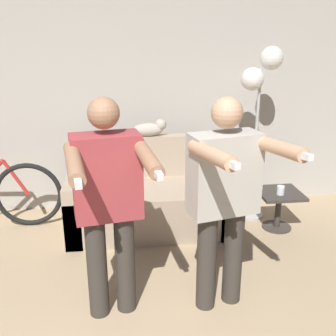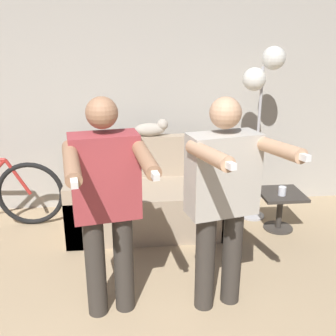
# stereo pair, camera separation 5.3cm
# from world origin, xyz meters

# --- Properties ---
(wall_back) EXTENTS (10.00, 0.05, 2.60)m
(wall_back) POSITION_xyz_m (0.00, 3.16, 1.30)
(wall_back) COLOR #B7B2A8
(wall_back) RESTS_ON ground_plane
(couch) EXTENTS (1.63, 0.81, 0.90)m
(couch) POSITION_xyz_m (0.36, 2.55, 0.30)
(couch) COLOR tan
(couch) RESTS_ON ground_plane
(person_left) EXTENTS (0.59, 0.74, 1.55)m
(person_left) POSITION_xyz_m (0.00, 1.23, 0.89)
(person_left) COLOR #38332D
(person_left) RESTS_ON ground_plane
(person_right) EXTENTS (0.64, 0.76, 1.54)m
(person_right) POSITION_xyz_m (0.78, 1.23, 0.90)
(person_right) COLOR #38332D
(person_right) RESTS_ON ground_plane
(cat) EXTENTS (0.45, 0.15, 0.18)m
(cat) POSITION_xyz_m (0.40, 2.84, 0.98)
(cat) COLOR #B7AD9E
(cat) RESTS_ON couch
(floor_lamp) EXTENTS (0.41, 0.27, 1.81)m
(floor_lamp) POSITION_xyz_m (1.50, 2.66, 1.47)
(floor_lamp) COLOR #B2B2B7
(floor_lamp) RESTS_ON ground_plane
(side_table) EXTENTS (0.43, 0.43, 0.40)m
(side_table) POSITION_xyz_m (1.67, 2.35, 0.29)
(side_table) COLOR #38332D
(side_table) RESTS_ON ground_plane
(cup) EXTENTS (0.08, 0.08, 0.09)m
(cup) POSITION_xyz_m (1.65, 2.29, 0.44)
(cup) COLOR silver
(cup) RESTS_ON side_table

